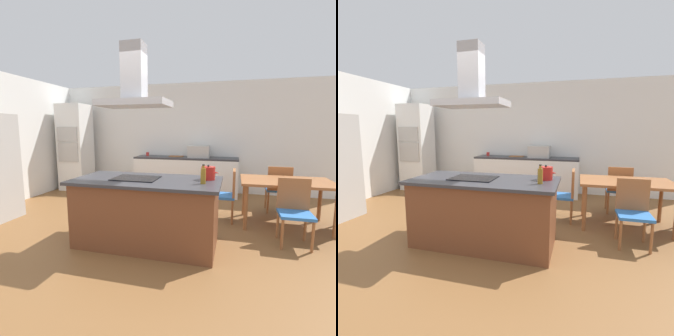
% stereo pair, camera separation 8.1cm
% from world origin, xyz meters
% --- Properties ---
extents(ground, '(16.00, 16.00, 0.00)m').
position_xyz_m(ground, '(0.00, 1.50, 0.00)').
color(ground, brown).
extents(wall_back, '(7.20, 0.10, 2.70)m').
position_xyz_m(wall_back, '(0.00, 3.25, 1.35)').
color(wall_back, white).
rests_on(wall_back, ground).
extents(wall_left, '(0.10, 8.80, 2.70)m').
position_xyz_m(wall_left, '(-3.45, 1.00, 1.35)').
color(wall_left, white).
rests_on(wall_left, ground).
extents(kitchen_island, '(1.96, 0.97, 0.90)m').
position_xyz_m(kitchen_island, '(0.00, 0.00, 0.45)').
color(kitchen_island, brown).
rests_on(kitchen_island, ground).
extents(cooktop, '(0.60, 0.44, 0.01)m').
position_xyz_m(cooktop, '(-0.15, 0.00, 0.91)').
color(cooktop, black).
rests_on(cooktop, kitchen_island).
extents(tea_kettle, '(0.23, 0.18, 0.20)m').
position_xyz_m(tea_kettle, '(0.80, 0.18, 0.99)').
color(tea_kettle, '#B21E19').
rests_on(tea_kettle, kitchen_island).
extents(olive_oil_bottle, '(0.06, 0.06, 0.24)m').
position_xyz_m(olive_oil_bottle, '(0.76, -0.10, 1.00)').
color(olive_oil_bottle, olive).
rests_on(olive_oil_bottle, kitchen_island).
extents(back_counter, '(2.48, 0.62, 0.90)m').
position_xyz_m(back_counter, '(-0.01, 2.88, 0.45)').
color(back_counter, white).
rests_on(back_counter, ground).
extents(countertop_microwave, '(0.50, 0.38, 0.28)m').
position_xyz_m(countertop_microwave, '(0.30, 2.88, 1.04)').
color(countertop_microwave, '#B2AFAA').
rests_on(countertop_microwave, back_counter).
extents(coffee_mug_red, '(0.08, 0.08, 0.09)m').
position_xyz_m(coffee_mug_red, '(-1.02, 2.95, 0.95)').
color(coffee_mug_red, red).
rests_on(coffee_mug_red, back_counter).
extents(cutting_board, '(0.34, 0.24, 0.02)m').
position_xyz_m(cutting_board, '(-0.26, 2.93, 0.91)').
color(cutting_board, '#995B33').
rests_on(cutting_board, back_counter).
extents(wall_oven_stack, '(0.70, 0.66, 2.20)m').
position_xyz_m(wall_oven_stack, '(-2.90, 2.65, 1.10)').
color(wall_oven_stack, white).
rests_on(wall_oven_stack, ground).
extents(dining_table, '(1.40, 0.90, 0.75)m').
position_xyz_m(dining_table, '(1.94, 1.20, 0.67)').
color(dining_table, '#995B33').
rests_on(dining_table, ground).
extents(chair_facing_island, '(0.42, 0.42, 0.89)m').
position_xyz_m(chair_facing_island, '(1.94, 0.53, 0.51)').
color(chair_facing_island, '#2D6BB7').
rests_on(chair_facing_island, ground).
extents(chair_at_left_end, '(0.42, 0.42, 0.89)m').
position_xyz_m(chair_at_left_end, '(1.03, 1.20, 0.51)').
color(chair_at_left_end, '#2D6BB7').
rests_on(chair_at_left_end, ground).
extents(chair_facing_back_wall, '(0.42, 0.42, 0.89)m').
position_xyz_m(chair_facing_back_wall, '(1.94, 1.86, 0.51)').
color(chair_facing_back_wall, '#2D6BB7').
rests_on(chair_facing_back_wall, ground).
extents(range_hood, '(0.90, 0.55, 0.78)m').
position_xyz_m(range_hood, '(-0.15, 0.00, 2.10)').
color(range_hood, '#ADADB2').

